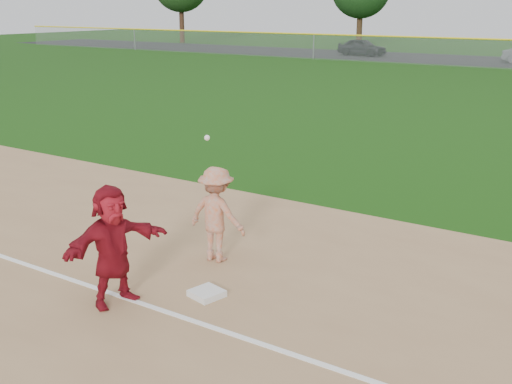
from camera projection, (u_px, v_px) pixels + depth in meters
The scene contains 6 objects.
ground at pixel (203, 294), 10.00m from camera, with size 160.00×160.00×0.00m, color #17450D.
foul_line at pixel (169, 313), 9.36m from camera, with size 60.00×0.10×0.01m, color white.
first_base at pixel (207, 293), 9.87m from camera, with size 0.45×0.45×0.10m, color silver.
base_runner at pixel (112, 245), 9.44m from camera, with size 1.70×0.54×1.84m, color maroon.
car_left at pixel (362, 47), 55.82m from camera, with size 1.73×4.29×1.46m, color black.
first_base_play at pixel (217, 214), 11.08m from camera, with size 1.12×1.08×2.39m.
Camera 1 is at (5.76, -7.15, 4.36)m, focal length 45.00 mm.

